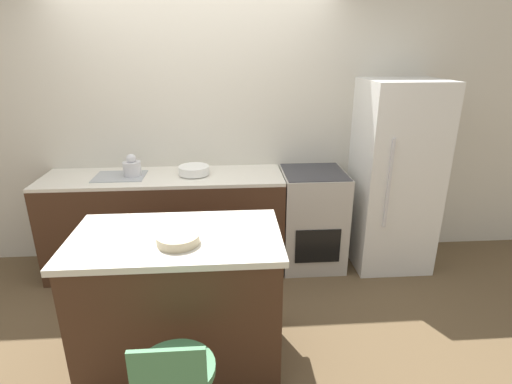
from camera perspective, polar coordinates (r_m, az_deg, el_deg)
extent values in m
plane|color=brown|center=(3.76, -7.76, -12.74)|extent=(14.00, 14.00, 0.00)
cube|color=beige|center=(3.89, -8.13, 9.09)|extent=(8.00, 0.06, 2.60)
cube|color=#422819|center=(3.86, -12.62, -4.53)|extent=(2.16, 0.60, 0.90)
cube|color=silver|center=(3.70, -13.16, 2.06)|extent=(2.16, 0.60, 0.03)
cube|color=#9EA3A8|center=(3.77, -18.87, 2.15)|extent=(0.44, 0.33, 0.01)
cube|color=#422819|center=(2.77, -10.72, -15.17)|extent=(1.25, 0.70, 0.89)
cube|color=silver|center=(2.53, -11.39, -6.50)|extent=(1.30, 0.74, 0.04)
cube|color=#B7B2A8|center=(3.89, 7.96, -3.77)|extent=(0.59, 0.60, 0.93)
cube|color=black|center=(3.68, 8.82, -7.67)|extent=(0.41, 0.01, 0.33)
cube|color=#333338|center=(3.73, 8.30, 2.84)|extent=(0.56, 0.57, 0.01)
cube|color=silver|center=(3.95, 19.14, 2.09)|extent=(0.69, 0.65, 1.76)
cube|color=silver|center=(3.57, 18.44, 1.05)|extent=(0.02, 0.02, 0.79)
cylinder|color=#478456|center=(2.19, -11.50, -23.63)|extent=(0.40, 0.40, 0.04)
cube|color=#478456|center=(1.96, -12.45, -23.93)|extent=(0.34, 0.02, 0.25)
cylinder|color=silver|center=(3.73, -17.27, 3.21)|extent=(0.16, 0.16, 0.13)
sphere|color=silver|center=(3.71, -17.41, 4.55)|extent=(0.09, 0.09, 0.09)
cylinder|color=white|center=(3.65, -8.86, 3.12)|extent=(0.27, 0.27, 0.07)
cylinder|color=#C1B28E|center=(2.41, -11.07, -6.62)|extent=(0.25, 0.25, 0.06)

